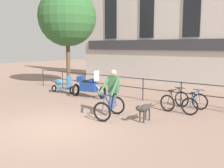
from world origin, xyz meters
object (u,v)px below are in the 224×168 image
(dog, at_px, (144,109))
(parked_bicycle_near_lamp, at_px, (175,100))
(cyclist_with_bike, at_px, (111,96))
(parked_scooter, at_px, (62,84))
(parked_motorcycle, at_px, (88,86))
(parked_bicycle_mid_left, at_px, (195,103))

(dog, xyz_separation_m, parked_bicycle_near_lamp, (0.04, 2.31, -0.09))
(parked_bicycle_near_lamp, bearing_deg, cyclist_with_bike, 69.84)
(dog, relative_size, parked_scooter, 0.77)
(parked_motorcycle, xyz_separation_m, parked_scooter, (-1.99, 0.01, -0.10))
(dog, distance_m, parked_bicycle_near_lamp, 2.31)
(parked_motorcycle, height_order, parked_scooter, parked_motorcycle)
(parked_motorcycle, distance_m, parked_bicycle_mid_left, 5.29)
(parked_scooter, bearing_deg, parked_bicycle_near_lamp, -98.72)
(parked_motorcycle, bearing_deg, parked_bicycle_near_lamp, -97.39)
(parked_bicycle_near_lamp, height_order, parked_bicycle_mid_left, same)
(parked_bicycle_near_lamp, bearing_deg, parked_scooter, 10.24)
(parked_scooter, bearing_deg, parked_motorcycle, -102.07)
(dog, xyz_separation_m, parked_motorcycle, (-4.40, 1.96, 0.11))
(parked_motorcycle, relative_size, parked_bicycle_near_lamp, 1.49)
(parked_bicycle_mid_left, bearing_deg, parked_scooter, 2.51)
(cyclist_with_bike, xyz_separation_m, parked_scooter, (-5.13, 2.14, -0.30))
(dog, xyz_separation_m, parked_scooter, (-6.38, 1.97, 0.01))
(dog, bearing_deg, cyclist_with_bike, -174.18)
(parked_motorcycle, xyz_separation_m, parked_bicycle_mid_left, (5.27, 0.35, -0.20))
(parked_bicycle_mid_left, xyz_separation_m, parked_scooter, (-7.26, -0.34, 0.10))
(parked_motorcycle, xyz_separation_m, parked_bicycle_near_lamp, (4.44, 0.35, -0.20))
(dog, distance_m, parked_bicycle_mid_left, 2.47)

